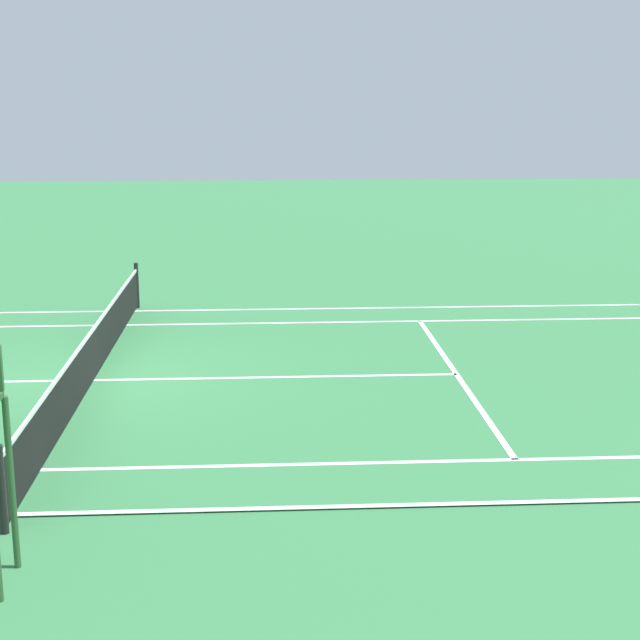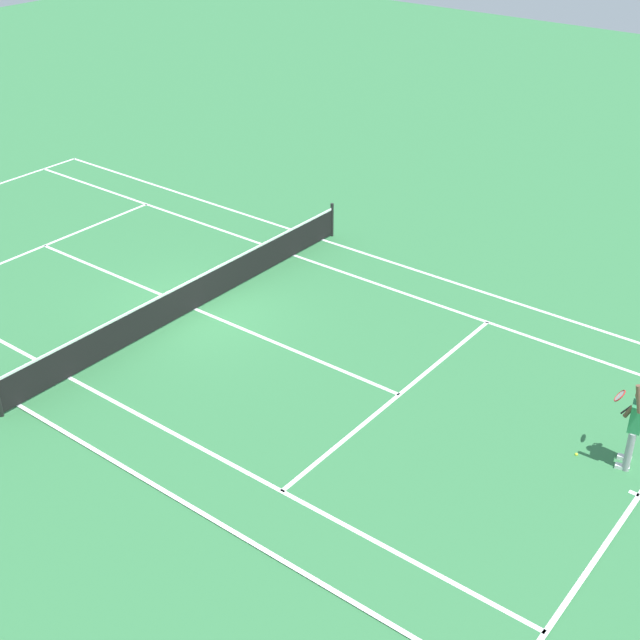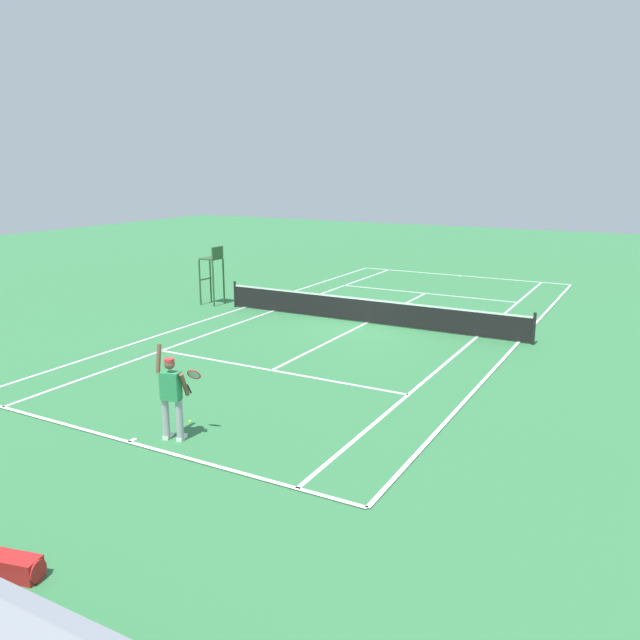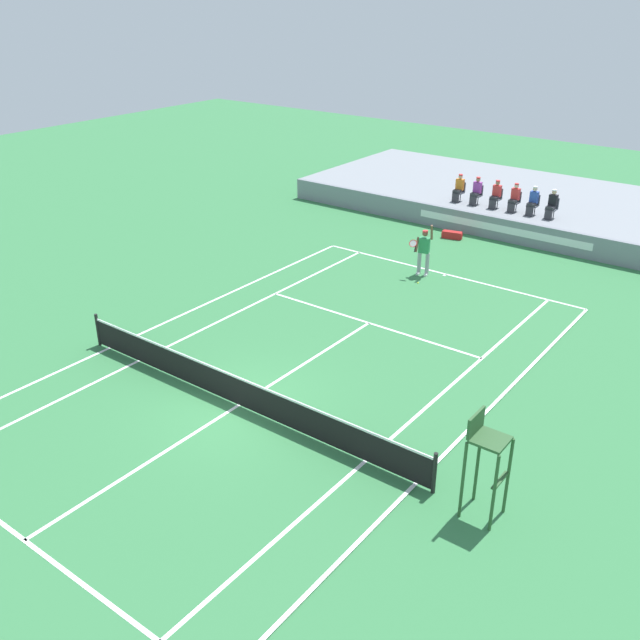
# 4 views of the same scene
# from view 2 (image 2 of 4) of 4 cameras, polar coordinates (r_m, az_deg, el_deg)

# --- Properties ---
(ground_plane) EXTENTS (80.00, 80.00, 0.00)m
(ground_plane) POSITION_cam_2_polar(r_m,az_deg,el_deg) (23.37, -8.05, 0.65)
(ground_plane) COLOR #337542
(court) EXTENTS (11.08, 23.88, 0.03)m
(court) POSITION_cam_2_polar(r_m,az_deg,el_deg) (23.37, -8.05, 0.67)
(court) COLOR #337542
(court) RESTS_ON ground
(net) EXTENTS (11.98, 0.10, 1.07)m
(net) POSITION_cam_2_polar(r_m,az_deg,el_deg) (23.13, -8.14, 1.77)
(net) COLOR black
(net) RESTS_ON ground
(tennis_player) EXTENTS (0.74, 0.75, 2.08)m
(tennis_player) POSITION_cam_2_polar(r_m,az_deg,el_deg) (18.33, 19.68, -6.43)
(tennis_player) COLOR #9E9EA3
(tennis_player) RESTS_ON ground
(tennis_ball) EXTENTS (0.07, 0.07, 0.07)m
(tennis_ball) POSITION_cam_2_polar(r_m,az_deg,el_deg) (18.83, 16.29, -8.36)
(tennis_ball) COLOR #D1E533
(tennis_ball) RESTS_ON ground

